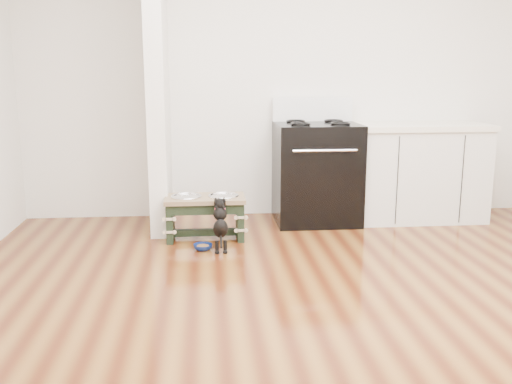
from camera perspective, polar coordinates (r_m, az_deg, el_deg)
name	(u,v)px	position (r m, az deg, el deg)	size (l,w,h in m)	color
ground	(344,319)	(3.39, 8.84, -12.41)	(5.00, 5.00, 0.00)	#481E0C
room_shell	(355,26)	(3.10, 9.84, 16.05)	(5.00, 5.00, 5.00)	silver
partition_wall	(158,76)	(5.10, -9.80, 11.38)	(0.15, 0.80, 2.70)	silver
oven_range	(316,171)	(5.33, 6.06, 2.08)	(0.76, 0.69, 1.14)	black
cabinet_run	(418,172)	(5.62, 15.87, 1.95)	(1.24, 0.64, 0.91)	silver
dog_feeder	(205,209)	(4.79, -5.11, -1.70)	(0.66, 0.36, 0.38)	black
puppy	(220,222)	(4.51, -3.58, -3.06)	(0.12, 0.34, 0.41)	black
floor_bowl	(203,247)	(4.56, -5.33, -5.50)	(0.19, 0.19, 0.05)	#0B1B52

